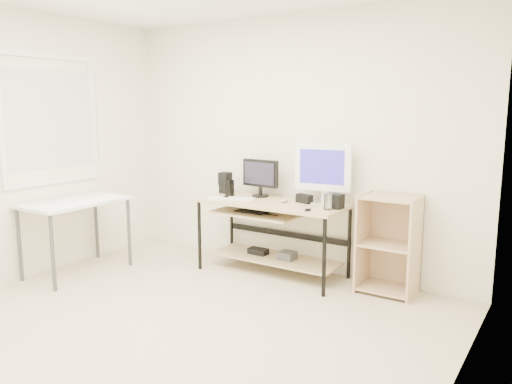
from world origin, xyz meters
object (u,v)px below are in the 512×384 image
object	(u,v)px
black_monitor	(260,175)
white_imac	(323,168)
desk	(270,221)
side_table	(75,208)
audio_controller	(230,188)
shelf_unit	(390,243)

from	to	relation	value
black_monitor	white_imac	bearing A→B (deg)	5.19
desk	side_table	distance (m)	1.97
audio_controller	desk	bearing A→B (deg)	16.34
desk	black_monitor	xyz separation A→B (m)	(-0.22, 0.15, 0.43)
black_monitor	audio_controller	distance (m)	0.35
desk	white_imac	xyz separation A→B (m)	(0.49, 0.17, 0.55)
white_imac	audio_controller	distance (m)	1.04
side_table	audio_controller	xyz separation A→B (m)	(1.15, 1.06, 0.17)
black_monitor	white_imac	distance (m)	0.71
black_monitor	audio_controller	bearing A→B (deg)	-149.41
black_monitor	white_imac	size ratio (longest dim) A/B	0.72
audio_controller	shelf_unit	bearing A→B (deg)	21.99
shelf_unit	audio_controller	bearing A→B (deg)	-174.63
black_monitor	white_imac	world-z (taller)	white_imac
desk	side_table	bearing A→B (deg)	-147.35
shelf_unit	white_imac	xyz separation A→B (m)	(-0.69, 0.00, 0.64)
audio_controller	black_monitor	bearing A→B (deg)	43.36
shelf_unit	audio_controller	xyz separation A→B (m)	(-1.68, -0.16, 0.38)
shelf_unit	black_monitor	size ratio (longest dim) A/B	2.11
white_imac	desk	bearing A→B (deg)	-169.29
side_table	black_monitor	xyz separation A→B (m)	(1.44, 1.21, 0.30)
side_table	shelf_unit	size ratio (longest dim) A/B	1.11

